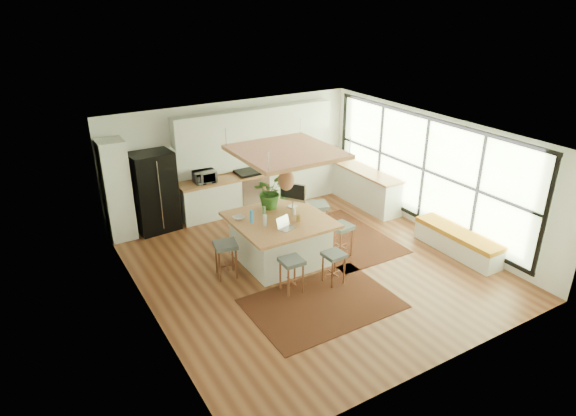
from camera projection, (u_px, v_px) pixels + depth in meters
floor at (309, 264)px, 10.17m from camera, size 7.00×7.00×0.00m
ceiling at (311, 135)px, 9.08m from camera, size 7.00×7.00×0.00m
wall_back at (233, 155)px, 12.37m from camera, size 6.50×0.00×6.50m
wall_front at (449, 289)px, 6.87m from camera, size 6.50×0.00×6.50m
wall_left at (143, 243)px, 8.10m from camera, size 0.00×7.00×7.00m
wall_right at (432, 174)px, 11.15m from camera, size 0.00×7.00×7.00m
window_wall at (431, 172)px, 11.11m from camera, size 0.10×6.20×2.60m
pantry at (117, 190)px, 10.83m from camera, size 0.55×0.60×2.25m
back_counter_base at (260, 189)px, 12.75m from camera, size 4.20×0.60×0.88m
back_counter_top at (259, 172)px, 12.56m from camera, size 4.24×0.64×0.05m
backsplash at (253, 152)px, 12.62m from camera, size 4.20×0.02×0.80m
upper_cabinets at (255, 122)px, 12.17m from camera, size 4.20×0.34×0.70m
range at (251, 189)px, 12.61m from camera, size 0.76×0.62×1.00m
right_counter_base at (362, 186)px, 12.94m from camera, size 0.60×2.50×0.88m
right_counter_top at (363, 170)px, 12.75m from camera, size 0.64×2.54×0.05m
window_bench at (457, 242)px, 10.51m from camera, size 0.52×2.00×0.50m
ceiling_panel at (286, 165)px, 9.51m from camera, size 1.86×1.86×0.80m
rug_near at (322, 303)px, 8.88m from camera, size 2.60×1.80×0.01m
rug_right at (343, 238)px, 11.20m from camera, size 1.80×2.60×0.01m
fridge at (154, 192)px, 11.29m from camera, size 0.99×0.81×1.86m
island at (280, 239)px, 10.15m from camera, size 1.85×1.85×0.93m
stool_near_left at (292, 274)px, 9.11m from camera, size 0.41×0.41×0.67m
stool_near_right at (334, 266)px, 9.38m from camera, size 0.40×0.40×0.64m
stool_right_front at (341, 240)px, 10.34m from camera, size 0.47×0.47×0.71m
stool_right_back at (317, 220)px, 11.24m from camera, size 0.57×0.57×0.76m
stool_left_side at (226, 260)px, 9.60m from camera, size 0.50×0.50×0.72m
laptop at (287, 223)px, 9.49m from camera, size 0.41×0.42×0.24m
monitor at (293, 195)px, 10.40m from camera, size 0.50×0.61×0.55m
microwave at (205, 175)px, 11.78m from camera, size 0.52×0.30×0.35m
island_plant at (269, 195)px, 10.36m from camera, size 0.96×0.98×0.57m
island_bowl at (238, 218)px, 9.93m from camera, size 0.24×0.24×0.06m
island_bottle_0 at (253, 218)px, 9.75m from camera, size 0.07×0.07×0.19m
island_bottle_1 at (266, 221)px, 9.62m from camera, size 0.07×0.07×0.19m
island_bottle_2 at (298, 217)px, 9.81m from camera, size 0.07×0.07×0.19m
island_bottle_3 at (293, 210)px, 10.13m from camera, size 0.07×0.07×0.19m
island_bottle_4 at (265, 212)px, 10.03m from camera, size 0.07×0.07×0.19m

